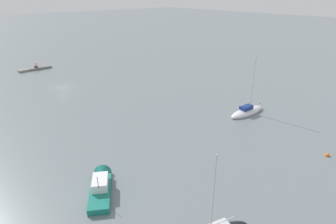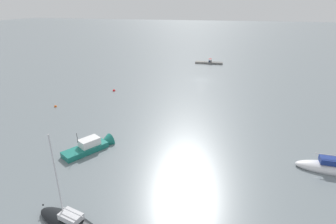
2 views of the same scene
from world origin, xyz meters
name	(u,v)px [view 1 (image 1 of 2)]	position (x,y,z in m)	size (l,w,h in m)	color
ground_plane	(63,87)	(0.00, 0.00, 0.00)	(500.00, 500.00, 0.00)	slate
seawall_pier	(35,69)	(0.00, -20.77, 0.30)	(8.93, 1.99, 0.60)	slate
person_seated_grey_left	(37,66)	(-0.65, -20.76, 0.85)	(0.47, 0.65, 0.73)	#1E2333
person_seated_blue_right	(35,67)	(-0.09, -20.61, 0.85)	(0.47, 0.65, 0.73)	#1E2333
umbrella_open_red	(35,64)	(-0.38, -20.80, 1.70)	(1.17, 1.17, 1.26)	black
sailboat_white_mid	(247,112)	(-20.02, 36.98, 0.41)	(8.41, 2.75, 11.33)	silver
motorboat_teal_mid	(101,186)	(10.58, 38.87, 0.42)	(5.54, 7.14, 3.96)	#197266
mooring_buoy_near	(327,155)	(-16.26, 52.60, 0.10)	(0.60, 0.60, 0.60)	#EA5914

